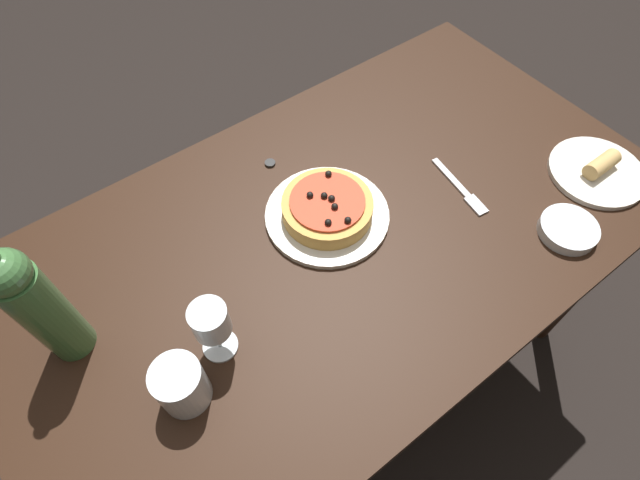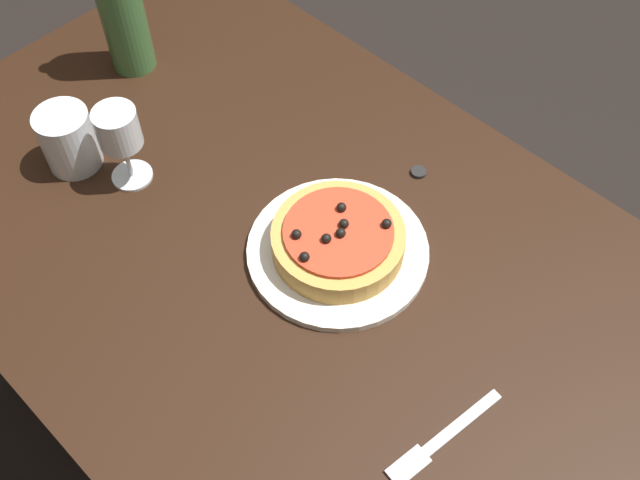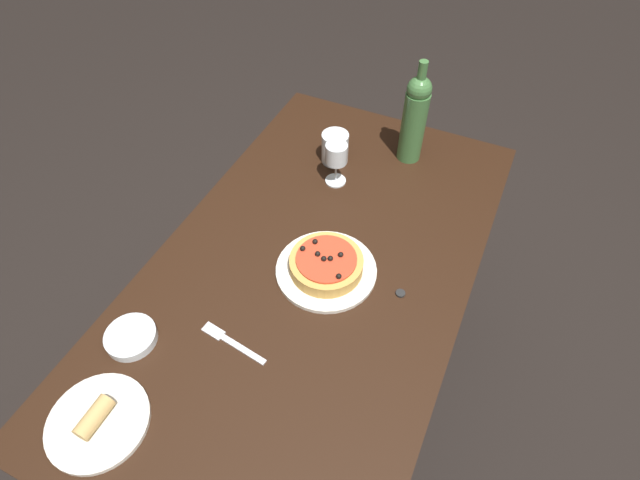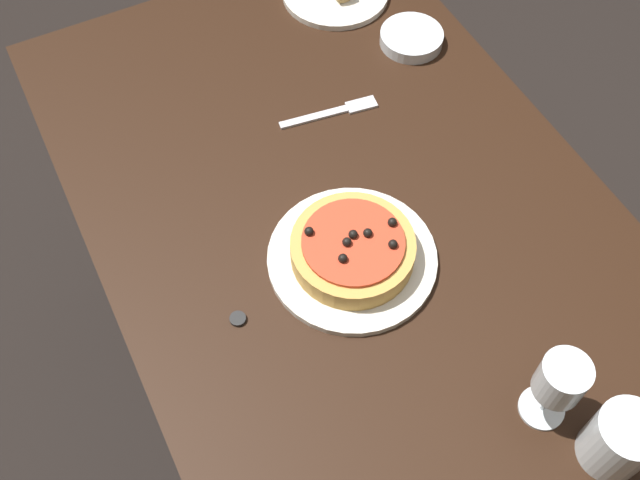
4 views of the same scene
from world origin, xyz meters
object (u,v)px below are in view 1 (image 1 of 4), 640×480
(water_cup, at_px, (181,385))
(fork, at_px, (462,189))
(dinner_plate, at_px, (326,216))
(bottle_cap, at_px, (270,163))
(dining_table, at_px, (338,255))
(side_bowl, at_px, (568,229))
(wine_bottle, at_px, (37,304))
(pizza, at_px, (326,208))
(side_plate, at_px, (597,171))
(wine_glass, at_px, (211,323))

(water_cup, distance_m, fork, 0.69)
(fork, bearing_deg, dinner_plate, -104.69)
(water_cup, xyz_separation_m, fork, (0.69, 0.04, -0.05))
(bottle_cap, bearing_deg, dining_table, -86.78)
(side_bowl, bearing_deg, wine_bottle, 157.48)
(wine_bottle, bearing_deg, fork, -11.48)
(pizza, xyz_separation_m, side_bowl, (0.37, -0.33, -0.02))
(side_plate, bearing_deg, dinner_plate, 154.70)
(dining_table, bearing_deg, side_plate, -21.77)
(pizza, height_order, fork, pizza)
(wine_glass, xyz_separation_m, bottle_cap, (0.31, 0.31, -0.09))
(pizza, relative_size, water_cup, 1.89)
(pizza, xyz_separation_m, bottle_cap, (-0.01, 0.20, -0.03))
(dining_table, distance_m, side_plate, 0.60)
(dinner_plate, bearing_deg, dining_table, -86.07)
(wine_bottle, height_order, fork, wine_bottle)
(dinner_plate, height_order, water_cup, water_cup)
(wine_glass, bearing_deg, side_bowl, -16.83)
(dinner_plate, relative_size, wine_glass, 1.90)
(wine_glass, bearing_deg, dinner_plate, 19.81)
(dinner_plate, bearing_deg, water_cup, -158.97)
(dinner_plate, distance_m, wine_glass, 0.35)
(wine_bottle, height_order, water_cup, wine_bottle)
(dinner_plate, distance_m, side_plate, 0.61)
(wine_bottle, relative_size, fork, 1.84)
(pizza, xyz_separation_m, wine_glass, (-0.32, -0.12, 0.06))
(wine_glass, height_order, fork, wine_glass)
(side_bowl, relative_size, side_plate, 0.56)
(dining_table, relative_size, water_cup, 14.20)
(side_bowl, relative_size, fork, 0.66)
(dining_table, xyz_separation_m, side_bowl, (0.37, -0.28, 0.11))
(water_cup, relative_size, bottle_cap, 4.13)
(wine_bottle, xyz_separation_m, side_plate, (1.08, -0.31, -0.14))
(wine_glass, relative_size, wine_bottle, 0.42)
(side_bowl, relative_size, bottle_cap, 4.90)
(wine_glass, height_order, side_plate, wine_glass)
(pizza, xyz_separation_m, water_cup, (-0.41, -0.16, 0.02))
(side_plate, bearing_deg, wine_bottle, 164.04)
(dining_table, height_order, side_plate, side_plate)
(wine_glass, relative_size, fork, 0.77)
(side_plate, bearing_deg, pizza, 154.71)
(water_cup, relative_size, fork, 0.56)
(dinner_plate, bearing_deg, fork, -22.65)
(side_bowl, bearing_deg, wine_glass, 163.17)
(dining_table, xyz_separation_m, dinner_plate, (-0.00, 0.04, 0.10))
(wine_glass, bearing_deg, fork, -0.16)
(water_cup, bearing_deg, wine_bottle, 119.61)
(bottle_cap, bearing_deg, water_cup, -138.47)
(dining_table, distance_m, wine_bottle, 0.59)
(pizza, height_order, side_plate, pizza)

